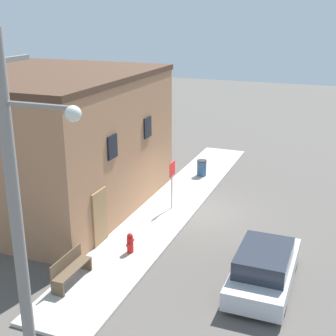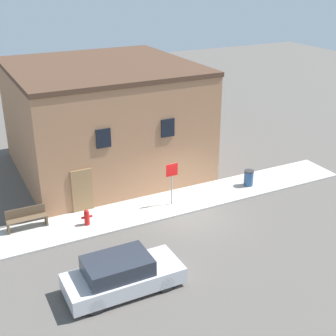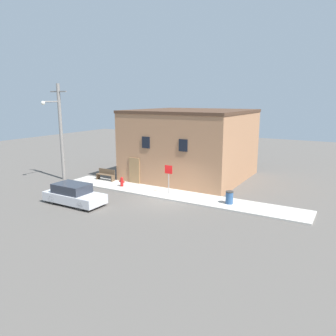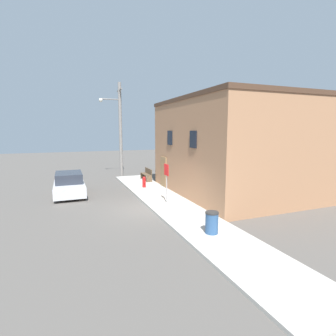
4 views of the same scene
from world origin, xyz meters
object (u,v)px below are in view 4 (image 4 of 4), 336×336
object	(u,v)px
fire_hydrant	(144,182)
stop_sign	(166,176)
parked_car	(69,184)
bench	(147,174)
trash_bin	(212,222)
utility_pole	(119,127)

from	to	relation	value
fire_hydrant	stop_sign	bearing A→B (deg)	0.15
fire_hydrant	parked_car	distance (m)	4.84
fire_hydrant	bench	bearing A→B (deg)	158.87
bench	parked_car	size ratio (longest dim) A/B	0.41
fire_hydrant	trash_bin	world-z (taller)	trash_bin
trash_bin	utility_pole	bearing A→B (deg)	-178.12
trash_bin	bench	bearing A→B (deg)	175.64
fire_hydrant	trash_bin	distance (m)	8.84
bench	trash_bin	bearing A→B (deg)	-4.36
fire_hydrant	parked_car	size ratio (longest dim) A/B	0.18
stop_sign	bench	size ratio (longest dim) A/B	1.23
parked_car	utility_pole	bearing A→B (deg)	142.98
fire_hydrant	utility_pole	xyz separation A→B (m)	(-6.11, -0.41, 3.83)
bench	trash_bin	distance (m)	11.31
fire_hydrant	bench	world-z (taller)	bench
trash_bin	utility_pole	world-z (taller)	utility_pole
stop_sign	utility_pole	size ratio (longest dim) A/B	0.26
fire_hydrant	trash_bin	size ratio (longest dim) A/B	0.89
fire_hydrant	trash_bin	bearing A→B (deg)	0.54
bench	trash_bin	world-z (taller)	bench
trash_bin	parked_car	size ratio (longest dim) A/B	0.20
fire_hydrant	utility_pole	bearing A→B (deg)	-176.17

